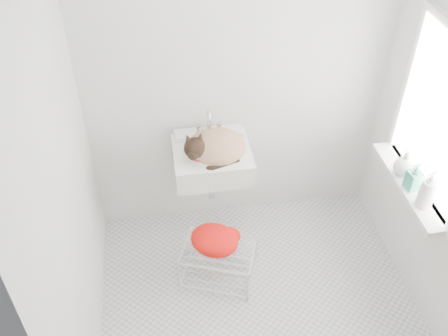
{
  "coord_description": "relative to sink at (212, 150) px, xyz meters",
  "views": [
    {
      "loc": [
        -0.57,
        -2.06,
        3.08
      ],
      "look_at": [
        -0.18,
        0.5,
        0.88
      ],
      "focal_mm": 40.74,
      "sensor_mm": 36.0,
      "label": 1
    }
  ],
  "objects": [
    {
      "name": "wire_rack",
      "position": [
        -0.02,
        -0.44,
        -0.7
      ],
      "size": [
        0.59,
        0.5,
        0.3
      ],
      "primitive_type": "cube",
      "rotation": [
        0.0,
        0.0,
        -0.37
      ],
      "color": "silver",
      "rests_on": "floor"
    },
    {
      "name": "cat",
      "position": [
        0.01,
        -0.02,
        0.04
      ],
      "size": [
        0.45,
        0.37,
        0.28
      ],
      "rotation": [
        0.0,
        0.0,
        0.05
      ],
      "color": "tan",
      "rests_on": "sink"
    },
    {
      "name": "left_wall",
      "position": [
        -0.87,
        -0.74,
        0.4
      ],
      "size": [
        0.02,
        2.0,
        2.5
      ],
      "primitive_type": "cube",
      "color": "white",
      "rests_on": "ground"
    },
    {
      "name": "towel",
      "position": [
        -0.05,
        -0.42,
        -0.52
      ],
      "size": [
        0.43,
        0.41,
        0.15
      ],
      "primitive_type": "ellipsoid",
      "rotation": [
        0.0,
        0.0,
        -0.63
      ],
      "color": "red",
      "rests_on": "wire_rack"
    },
    {
      "name": "floor",
      "position": [
        0.23,
        -0.74,
        -0.85
      ],
      "size": [
        2.2,
        2.0,
        0.02
      ],
      "primitive_type": "cube",
      "color": "silver",
      "rests_on": "ground"
    },
    {
      "name": "bottle_c",
      "position": [
        1.23,
        -0.44,
        0.0
      ],
      "size": [
        0.14,
        0.14,
        0.18
      ],
      "primitive_type": "imported",
      "rotation": [
        0.0,
        0.0,
        3.14
      ],
      "color": "silver",
      "rests_on": "windowsill"
    },
    {
      "name": "window_frame",
      "position": [
        1.3,
        -0.54,
        0.5
      ],
      "size": [
        0.04,
        0.9,
        1.1
      ],
      "primitive_type": "cube",
      "color": "white",
      "rests_on": "right_wall"
    },
    {
      "name": "faucet",
      "position": [
        -0.0,
        0.18,
        0.14
      ],
      "size": [
        0.2,
        0.14,
        0.2
      ],
      "primitive_type": null,
      "color": "silver",
      "rests_on": "sink"
    },
    {
      "name": "bottle_b",
      "position": [
        1.23,
        -0.59,
        0.0
      ],
      "size": [
        0.1,
        0.1,
        0.19
      ],
      "primitive_type": "imported",
      "rotation": [
        0.0,
        0.0,
        4.88
      ],
      "color": "#328C73",
      "rests_on": "windowsill"
    },
    {
      "name": "back_wall",
      "position": [
        0.23,
        0.26,
        0.4
      ],
      "size": [
        2.2,
        0.02,
        2.5
      ],
      "primitive_type": "cube",
      "color": "white",
      "rests_on": "ground"
    },
    {
      "name": "bottle_a",
      "position": [
        1.23,
        -0.75,
        0.0
      ],
      "size": [
        0.12,
        0.12,
        0.23
      ],
      "primitive_type": "imported",
      "rotation": [
        0.0,
        0.0,
        5.1
      ],
      "color": "white",
      "rests_on": "windowsill"
    },
    {
      "name": "sink",
      "position": [
        0.0,
        0.0,
        0.0
      ],
      "size": [
        0.55,
        0.48,
        0.22
      ],
      "primitive_type": "cube",
      "color": "white",
      "rests_on": "back_wall"
    },
    {
      "name": "window_glass",
      "position": [
        1.31,
        -0.54,
        0.5
      ],
      "size": [
        0.01,
        0.8,
        1.0
      ],
      "primitive_type": "cube",
      "color": "white",
      "rests_on": "right_wall"
    },
    {
      "name": "windowsill",
      "position": [
        1.24,
        -0.54,
        -0.02
      ],
      "size": [
        0.16,
        0.88,
        0.04
      ],
      "primitive_type": "cube",
      "color": "white",
      "rests_on": "right_wall"
    }
  ]
}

